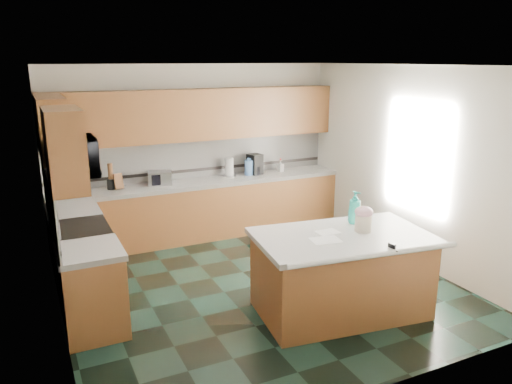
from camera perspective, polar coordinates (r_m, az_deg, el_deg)
floor at (r=6.42m, az=0.13°, el=-10.60°), size 4.60×4.60×0.00m
ceiling at (r=5.79m, az=0.15°, el=14.29°), size 4.60×4.60×0.00m
wall_back at (r=8.07m, az=-7.01°, el=4.73°), size 4.60×0.04×2.70m
wall_front at (r=4.08m, az=14.42°, el=-5.87°), size 4.60×0.04×2.70m
wall_left at (r=5.41m, az=-22.61°, el=-1.42°), size 0.04×4.60×2.70m
wall_right at (r=7.24m, az=16.96°, el=3.02°), size 0.04×4.60×2.70m
back_base_cab at (r=7.99m, az=-6.07°, el=-2.14°), size 4.60×0.60×0.86m
back_countertop at (r=7.87m, az=-6.16°, el=1.07°), size 4.60×0.64×0.06m
back_upper_cab at (r=7.81m, az=-6.71°, el=8.78°), size 4.60×0.33×0.78m
back_backsplash at (r=8.06m, az=-6.91°, el=3.89°), size 4.60×0.02×0.63m
back_accent_band at (r=8.09m, az=-6.86°, el=2.53°), size 4.60×0.01×0.05m
left_base_cab_rear at (r=6.94m, az=-19.87°, el=-5.68°), size 0.60×0.82×0.86m
left_counter_rear at (r=6.79m, az=-20.21°, el=-2.04°), size 0.64×0.82×0.06m
left_base_cab_front at (r=5.52m, az=-18.13°, el=-10.88°), size 0.60×0.72×0.86m
left_counter_front at (r=5.35m, az=-18.53°, el=-6.43°), size 0.64×0.72×0.06m
left_backsplash at (r=5.97m, az=-22.52°, el=-1.08°), size 0.02×2.30×0.63m
left_accent_band at (r=6.03m, az=-22.28°, el=-2.86°), size 0.01×2.30×0.05m
left_upper_cab_rear at (r=6.71m, az=-22.28°, el=6.76°), size 0.33×1.09×0.78m
left_upper_cab_front at (r=5.06m, az=-21.03°, el=4.54°), size 0.33×0.72×0.78m
range_body at (r=6.20m, az=-19.08°, el=-7.98°), size 0.60×0.76×0.88m
range_oven_door at (r=6.24m, az=-16.39°, el=-7.99°), size 0.02×0.68×0.55m
range_cooktop at (r=6.04m, az=-19.45°, el=-3.95°), size 0.62×0.78×0.04m
range_handle at (r=6.11m, az=-16.38°, el=-4.66°), size 0.02×0.66×0.02m
range_backguard at (r=5.99m, az=-22.02°, el=-3.15°), size 0.06×0.76×0.18m
microwave at (r=5.83m, az=-20.16°, el=3.81°), size 0.50×0.73×0.41m
island_base at (r=5.71m, az=9.68°, el=-9.45°), size 1.91×1.25×0.86m
island_top at (r=5.54m, az=9.89°, el=-5.11°), size 2.02×1.36×0.06m
island_bullnose at (r=5.12m, az=13.53°, el=-7.00°), size 1.89×0.30×0.06m
treat_jar at (r=5.65m, az=12.16°, el=-3.47°), size 0.22×0.22×0.19m
treat_jar_lid at (r=5.61m, az=12.23°, el=-2.24°), size 0.20×0.20×0.13m
treat_jar_knob at (r=5.60m, az=12.26°, el=-1.81°), size 0.07×0.02×0.02m
treat_jar_knob_end_l at (r=5.58m, az=11.98°, el=-1.85°), size 0.03×0.03×0.03m
treat_jar_knob_end_r at (r=5.61m, az=12.52°, el=-1.76°), size 0.03×0.03×0.03m
soap_bottle_island at (r=5.87m, az=11.22°, el=-1.74°), size 0.17×0.17×0.38m
paper_sheet_a at (r=5.33m, az=7.96°, el=-5.46°), size 0.34×0.28×0.00m
paper_sheet_b at (r=5.57m, az=8.19°, el=-4.55°), size 0.25×0.19×0.00m
clamp_body at (r=5.25m, az=15.26°, el=-6.09°), size 0.03×0.09×0.08m
clamp_handle at (r=5.22m, az=15.63°, el=-6.48°), size 0.01×0.06×0.01m
knife_block at (r=7.57m, az=-15.51°, el=1.17°), size 0.15×0.19×0.25m
utensil_crock at (r=7.59m, az=-16.21°, el=0.88°), size 0.13×0.13×0.16m
utensil_bundle at (r=7.55m, az=-16.32°, el=2.30°), size 0.07×0.07×0.23m
toaster_oven at (r=7.70m, az=-10.93°, el=1.57°), size 0.39×0.31×0.20m
toaster_oven_door at (r=7.60m, az=-10.71°, el=1.40°), size 0.31×0.01×0.16m
paper_towel at (r=8.09m, az=-3.07°, el=2.85°), size 0.14×0.14×0.30m
paper_towel_base at (r=8.12m, az=-3.05°, el=1.85°), size 0.20×0.20×0.01m
water_jug at (r=8.19m, az=-0.79°, el=2.82°), size 0.15×0.15×0.25m
water_jug_neck at (r=8.16m, az=-0.80°, el=3.79°), size 0.07×0.07×0.04m
coffee_maker at (r=8.25m, az=-0.13°, el=3.21°), size 0.25×0.26×0.33m
coffee_carafe at (r=8.22m, az=0.02°, el=2.47°), size 0.14×0.14×0.14m
soap_bottle_back at (r=8.44m, az=2.81°, el=2.99°), size 0.11×0.11×0.20m
soap_back_cap at (r=8.42m, az=2.82°, el=3.75°), size 0.02×0.02×0.03m
window_light_proxy at (r=7.05m, az=17.95°, el=3.87°), size 0.02×1.40×1.10m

